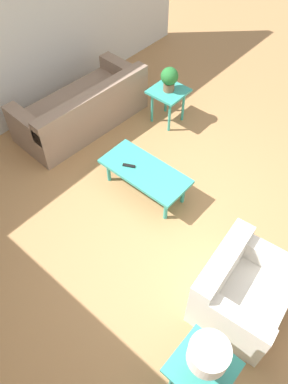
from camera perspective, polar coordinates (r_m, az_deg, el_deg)
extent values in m
plane|color=#A87A4C|center=(4.67, 4.71, -4.69)|extent=(14.00, 14.00, 0.00)
cube|color=gray|center=(5.90, -9.47, 11.96)|extent=(0.97, 2.04, 0.42)
cube|color=gray|center=(5.46, -7.62, 13.54)|extent=(0.29, 2.01, 0.31)
cube|color=gray|center=(6.19, -3.20, 18.12)|extent=(0.89, 0.24, 0.20)
cube|color=gray|center=(5.36, -17.33, 9.92)|extent=(0.89, 0.24, 0.20)
cube|color=silver|center=(4.07, 14.77, -15.35)|extent=(0.88, 1.00, 0.41)
cube|color=silver|center=(3.76, 11.85, -10.80)|extent=(0.29, 0.94, 0.34)
cube|color=silver|center=(3.61, 13.05, -17.97)|extent=(0.80, 0.23, 0.22)
cube|color=silver|center=(3.99, 18.07, -9.13)|extent=(0.80, 0.23, 0.22)
cube|color=teal|center=(4.70, 0.14, 3.18)|extent=(1.16, 0.53, 0.04)
cylinder|color=teal|center=(4.75, 5.97, -0.10)|extent=(0.05, 0.05, 0.35)
cylinder|color=teal|center=(5.16, -2.70, 5.37)|extent=(0.05, 0.05, 0.35)
cylinder|color=teal|center=(4.56, 3.32, -2.64)|extent=(0.05, 0.05, 0.35)
cylinder|color=teal|center=(4.99, -5.42, 3.22)|extent=(0.05, 0.05, 0.35)
cube|color=teal|center=(5.69, 3.77, 15.07)|extent=(0.50, 0.50, 0.04)
cylinder|color=teal|center=(5.89, 5.99, 12.89)|extent=(0.04, 0.04, 0.52)
cylinder|color=teal|center=(6.05, 3.37, 14.21)|extent=(0.04, 0.04, 0.52)
cylinder|color=teal|center=(5.67, 3.90, 11.38)|extent=(0.04, 0.04, 0.52)
cylinder|color=teal|center=(5.83, 1.24, 12.76)|extent=(0.04, 0.04, 0.52)
cube|color=teal|center=(3.41, 8.96, -24.90)|extent=(0.50, 0.50, 0.04)
cylinder|color=teal|center=(3.72, 12.37, -25.50)|extent=(0.04, 0.04, 0.52)
cylinder|color=teal|center=(3.74, 7.74, -22.52)|extent=(0.04, 0.04, 0.52)
cylinder|color=teal|center=(3.65, 4.28, -26.47)|extent=(0.04, 0.04, 0.52)
cylinder|color=brown|center=(5.65, 3.81, 15.75)|extent=(0.16, 0.16, 0.13)
sphere|color=#236B2D|center=(5.55, 3.91, 17.20)|extent=(0.25, 0.25, 0.25)
cylinder|color=red|center=(3.28, 9.27, -24.27)|extent=(0.14, 0.14, 0.24)
cylinder|color=white|center=(3.07, 9.82, -23.16)|extent=(0.32, 0.32, 0.20)
cube|color=black|center=(4.73, -2.32, 4.03)|extent=(0.16, 0.11, 0.02)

